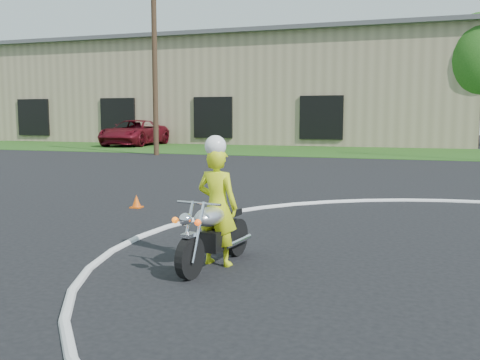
% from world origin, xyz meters
% --- Properties ---
extents(grass_strip, '(120.00, 10.00, 0.02)m').
position_xyz_m(grass_strip, '(0.00, 27.00, 0.01)').
color(grass_strip, '#1E4714').
rests_on(grass_strip, ground).
extents(primary_motorcycle, '(0.68, 1.86, 0.98)m').
position_xyz_m(primary_motorcycle, '(-4.15, 1.83, 0.48)').
color(primary_motorcycle, black).
rests_on(primary_motorcycle, ground).
extents(rider_primary_grp, '(0.65, 0.48, 1.82)m').
position_xyz_m(rider_primary_grp, '(-4.14, 1.97, 0.88)').
color(rider_primary_grp, '#D2E317').
rests_on(rider_primary_grp, ground).
extents(pickup_grp, '(3.46, 6.74, 1.82)m').
position_xyz_m(pickup_grp, '(-20.88, 28.95, 0.91)').
color(pickup_grp, '#5B0A16').
rests_on(pickup_grp, ground).
extents(warehouse, '(41.00, 17.00, 8.30)m').
position_xyz_m(warehouse, '(-18.00, 39.99, 4.16)').
color(warehouse, tan).
rests_on(warehouse, ground).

